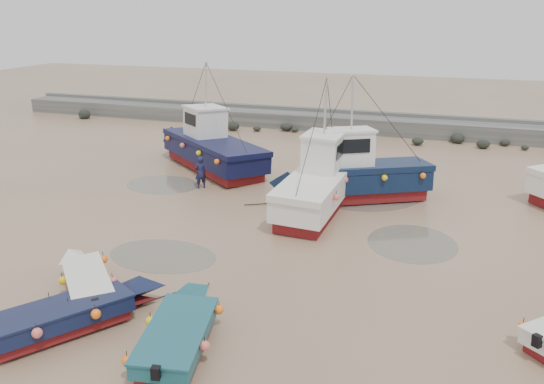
{
  "coord_description": "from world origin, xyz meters",
  "views": [
    {
      "loc": [
        6.55,
        -19.12,
        9.28
      ],
      "look_at": [
        -0.4,
        2.34,
        1.4
      ],
      "focal_mm": 35.0,
      "sensor_mm": 36.0,
      "label": 1
    }
  ],
  "objects": [
    {
      "name": "ground",
      "position": [
        0.0,
        0.0,
        0.0
      ],
      "size": [
        120.0,
        120.0,
        0.0
      ],
      "primitive_type": "plane",
      "color": "#A38164",
      "rests_on": "ground"
    },
    {
      "name": "seawall",
      "position": [
        0.05,
        21.99,
        0.63
      ],
      "size": [
        60.0,
        4.92,
        1.5
      ],
      "color": "slate",
      "rests_on": "ground"
    },
    {
      "name": "puddle_a",
      "position": [
        -3.4,
        -2.44,
        0.0
      ],
      "size": [
        4.44,
        4.44,
        0.01
      ],
      "primitive_type": "cylinder",
      "color": "#625C4F",
      "rests_on": "ground"
    },
    {
      "name": "puddle_b",
      "position": [
        5.91,
        1.82,
        0.0
      ],
      "size": [
        3.69,
        3.69,
        0.01
      ],
      "primitive_type": "cylinder",
      "color": "#625C4F",
      "rests_on": "ground"
    },
    {
      "name": "puddle_c",
      "position": [
        -7.79,
        5.47,
        0.0
      ],
      "size": [
        4.19,
        4.19,
        0.01
      ],
      "primitive_type": "cylinder",
      "color": "#625C4F",
      "rests_on": "ground"
    },
    {
      "name": "puddle_d",
      "position": [
        2.9,
        8.66,
        0.0
      ],
      "size": [
        6.83,
        6.83,
        0.01
      ],
      "primitive_type": "cylinder",
      "color": "#625C4F",
      "rests_on": "ground"
    },
    {
      "name": "dinghy_0",
      "position": [
        -4.38,
        -5.8,
        0.55
      ],
      "size": [
        4.42,
        4.53,
        1.43
      ],
      "rotation": [
        0.0,
        0.0,
        0.77
      ],
      "color": "maroon",
      "rests_on": "ground"
    },
    {
      "name": "dinghy_1",
      "position": [
        -3.54,
        -7.7,
        0.54
      ],
      "size": [
        4.59,
        5.79,
        1.43
      ],
      "rotation": [
        0.0,
        0.0,
        -0.63
      ],
      "color": "maroon",
      "rests_on": "ground"
    },
    {
      "name": "dinghy_2",
      "position": [
        0.0,
        -7.5,
        0.55
      ],
      "size": [
        2.41,
        5.79,
        1.43
      ],
      "rotation": [
        0.0,
        0.0,
        0.2
      ],
      "color": "maroon",
      "rests_on": "ground"
    },
    {
      "name": "cabin_boat_0",
      "position": [
        -6.77,
        9.39,
        1.3
      ],
      "size": [
        9.95,
        8.19,
        6.22
      ],
      "rotation": [
        0.0,
        0.0,
        0.91
      ],
      "color": "maroon",
      "rests_on": "ground"
    },
    {
      "name": "cabin_boat_1",
      "position": [
        1.26,
        4.62,
        1.34
      ],
      "size": [
        3.07,
        10.14,
        6.22
      ],
      "rotation": [
        0.0,
        0.0,
        -0.05
      ],
      "color": "maroon",
      "rests_on": "ground"
    },
    {
      "name": "cabin_boat_2",
      "position": [
        2.7,
        6.31,
        1.37
      ],
      "size": [
        8.89,
        5.48,
        6.22
      ],
      "rotation": [
        0.0,
        0.0,
        2.05
      ],
      "color": "maroon",
      "rests_on": "ground"
    },
    {
      "name": "person",
      "position": [
        -5.49,
        5.58,
        0.0
      ],
      "size": [
        0.76,
        0.75,
        1.77
      ],
      "primitive_type": "imported",
      "rotation": [
        0.0,
        0.0,
        3.88
      ],
      "color": "#17193A",
      "rests_on": "ground"
    }
  ]
}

